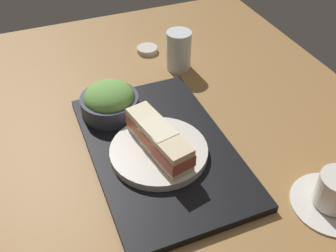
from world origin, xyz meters
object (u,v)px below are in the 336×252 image
(sandwich_middle, at_px, (159,138))
(coffee_cup, at_px, (336,194))
(sandwich_far, at_px, (173,155))
(salad_bowl, at_px, (110,101))
(sandwich_plate, at_px, (159,151))
(small_sauce_dish, at_px, (147,49))
(sandwich_near, at_px, (145,124))
(drinking_glass, at_px, (179,50))

(sandwich_middle, bearing_deg, coffee_cup, 48.50)
(sandwich_far, bearing_deg, salad_bowl, -164.14)
(sandwich_plate, relative_size, sandwich_far, 2.41)
(sandwich_far, xyz_separation_m, salad_bowl, (-0.22, -0.06, -0.01))
(sandwich_plate, xyz_separation_m, small_sauce_dish, (-0.42, 0.12, -0.02))
(sandwich_near, bearing_deg, small_sauce_dish, 159.95)
(sandwich_plate, relative_size, drinking_glass, 1.87)
(sandwich_far, bearing_deg, sandwich_near, -169.82)
(salad_bowl, bearing_deg, drinking_glass, 121.63)
(sandwich_plate, relative_size, salad_bowl, 1.51)
(sandwich_plate, distance_m, sandwich_far, 0.06)
(drinking_glass, height_order, small_sauce_dish, drinking_glass)
(sandwich_middle, distance_m, sandwich_far, 0.05)
(sandwich_plate, relative_size, small_sauce_dish, 3.33)
(sandwich_far, height_order, salad_bowl, salad_bowl)
(sandwich_middle, height_order, sandwich_far, sandwich_middle)
(sandwich_middle, relative_size, sandwich_far, 0.99)
(coffee_cup, bearing_deg, sandwich_far, -125.16)
(drinking_glass, bearing_deg, sandwich_middle, -29.56)
(drinking_glass, relative_size, small_sauce_dish, 1.79)
(sandwich_far, bearing_deg, coffee_cup, 54.84)
(sandwich_near, relative_size, drinking_glass, 0.77)
(coffee_cup, xyz_separation_m, drinking_glass, (-0.53, -0.08, 0.02))
(sandwich_near, height_order, small_sauce_dish, sandwich_near)
(small_sauce_dish, bearing_deg, salad_bowl, -35.20)
(salad_bowl, distance_m, small_sauce_dish, 0.31)
(drinking_glass, bearing_deg, small_sauce_dish, -155.99)
(sandwich_middle, bearing_deg, sandwich_plate, 90.00)
(sandwich_middle, bearing_deg, small_sauce_dish, 163.44)
(sandwich_middle, bearing_deg, sandwich_near, -169.82)
(sandwich_plate, distance_m, small_sauce_dish, 0.44)
(small_sauce_dish, bearing_deg, sandwich_far, -13.74)
(sandwich_plate, bearing_deg, coffee_cup, 48.50)
(salad_bowl, bearing_deg, sandwich_middle, 17.57)
(sandwich_near, relative_size, sandwich_middle, 1.01)
(sandwich_near, bearing_deg, drinking_glass, 144.26)
(coffee_cup, relative_size, drinking_glass, 1.41)
(sandwich_plate, height_order, sandwich_middle, sandwich_middle)
(salad_bowl, relative_size, small_sauce_dish, 2.20)
(small_sauce_dish, bearing_deg, sandwich_near, -20.05)
(salad_bowl, xyz_separation_m, coffee_cup, (0.39, 0.31, -0.02))
(drinking_glass, xyz_separation_m, small_sauce_dish, (-0.11, -0.05, -0.05))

